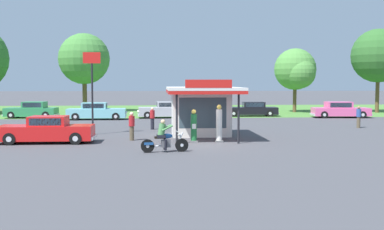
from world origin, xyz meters
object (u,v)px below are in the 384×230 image
(parked_car_back_row_centre_right, at_px, (96,112))
(bystander_strolling_foreground, at_px, (152,118))
(bystander_standing_back_lot, at_px, (132,125))
(bystander_chatting_near_pumps, at_px, (359,116))
(motorcycle_with_rider, at_px, (164,139))
(gas_pump_nearside, at_px, (194,127))
(parked_car_back_row_far_right, at_px, (32,110))
(parked_car_back_row_centre, at_px, (340,110))
(parked_car_second_row_spare, at_px, (251,110))
(featured_classic_sedan, at_px, (47,131))
(gas_pump_offside, at_px, (219,125))
(roadside_pole_sign, at_px, (92,79))
(parked_car_back_row_right, at_px, (165,110))

(parked_car_back_row_centre_right, distance_m, bystander_strolling_foreground, 10.42)
(parked_car_back_row_centre_right, relative_size, bystander_standing_back_lot, 3.28)
(bystander_standing_back_lot, bearing_deg, bystander_chatting_near_pumps, 20.75)
(motorcycle_with_rider, distance_m, bystander_strolling_foreground, 10.82)
(gas_pump_nearside, relative_size, bystander_strolling_foreground, 1.17)
(motorcycle_with_rider, height_order, bystander_standing_back_lot, bystander_standing_back_lot)
(parked_car_back_row_far_right, xyz_separation_m, parked_car_back_row_centre, (29.01, -1.71, -0.01))
(parked_car_back_row_far_right, height_order, bystander_standing_back_lot, bystander_standing_back_lot)
(gas_pump_nearside, distance_m, motorcycle_with_rider, 3.95)
(parked_car_second_row_spare, bearing_deg, bystander_chatting_near_pumps, -65.60)
(gas_pump_nearside, height_order, bystander_strolling_foreground, gas_pump_nearside)
(gas_pump_nearside, distance_m, featured_classic_sedan, 8.14)
(parked_car_second_row_spare, xyz_separation_m, bystander_standing_back_lot, (-10.70, -18.29, 0.22))
(motorcycle_with_rider, bearing_deg, gas_pump_offside, 48.59)
(parked_car_back_row_centre_right, distance_m, parked_car_second_row_spare, 15.00)
(featured_classic_sedan, distance_m, parked_car_back_row_centre, 28.69)
(gas_pump_offside, xyz_separation_m, motorcycle_with_rider, (-3.13, -3.55, -0.31))
(bystander_strolling_foreground, bearing_deg, featured_classic_sedan, -129.92)
(parked_car_back_row_centre, xyz_separation_m, bystander_standing_back_lot, (-18.76, -15.88, 0.17))
(parked_car_back_row_centre, distance_m, bystander_chatting_near_pumps, 10.06)
(bystander_chatting_near_pumps, bearing_deg, roadside_pole_sign, -171.27)
(motorcycle_with_rider, relative_size, bystander_chatting_near_pumps, 1.42)
(parked_car_back_row_centre_right, distance_m, bystander_standing_back_lot, 15.75)
(gas_pump_offside, relative_size, featured_classic_sedan, 0.39)
(parked_car_back_row_centre_right, xyz_separation_m, parked_car_back_row_centre, (22.74, 0.64, -0.01))
(parked_car_back_row_far_right, height_order, bystander_chatting_near_pumps, bystander_chatting_near_pumps)
(parked_car_back_row_far_right, relative_size, parked_car_back_row_centre, 0.89)
(gas_pump_offside, bearing_deg, motorcycle_with_rider, -131.41)
(parked_car_second_row_spare, relative_size, bystander_chatting_near_pumps, 3.40)
(featured_classic_sedan, height_order, parked_car_second_row_spare, featured_classic_sedan)
(parked_car_back_row_right, height_order, bystander_chatting_near_pumps, bystander_chatting_near_pumps)
(parked_car_back_row_centre, height_order, bystander_strolling_foreground, bystander_strolling_foreground)
(parked_car_back_row_far_right, xyz_separation_m, parked_car_back_row_centre_right, (6.26, -2.35, -0.00))
(featured_classic_sedan, bearing_deg, roadside_pole_sign, 63.55)
(parked_car_back_row_centre_right, distance_m, parked_car_back_row_centre, 22.75)
(parked_car_back_row_far_right, height_order, parked_car_second_row_spare, parked_car_back_row_far_right)
(motorcycle_with_rider, bearing_deg, featured_classic_sedan, 148.57)
(parked_car_back_row_right, xyz_separation_m, parked_car_back_row_far_right, (-12.47, 0.82, -0.01))
(featured_classic_sedan, xyz_separation_m, bystander_chatting_near_pumps, (20.84, 6.87, 0.17))
(parked_car_back_row_right, bearing_deg, parked_car_back_row_far_right, 176.24)
(featured_classic_sedan, relative_size, bystander_chatting_near_pumps, 3.32)
(parked_car_back_row_right, distance_m, bystander_chatting_near_pumps, 17.56)
(bystander_chatting_near_pumps, height_order, roadside_pole_sign, roadside_pole_sign)
(parked_car_back_row_right, height_order, bystander_standing_back_lot, bystander_standing_back_lot)
(gas_pump_nearside, xyz_separation_m, parked_car_back_row_far_right, (-13.74, 18.68, -0.14))
(bystander_chatting_near_pumps, bearing_deg, bystander_strolling_foreground, 179.96)
(featured_classic_sedan, xyz_separation_m, parked_car_back_row_right, (6.86, 17.49, 0.03))
(roadside_pole_sign, bearing_deg, parked_car_back_row_right, 70.14)
(motorcycle_with_rider, relative_size, parked_car_back_row_centre, 0.41)
(featured_classic_sedan, relative_size, parked_car_back_row_far_right, 1.07)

